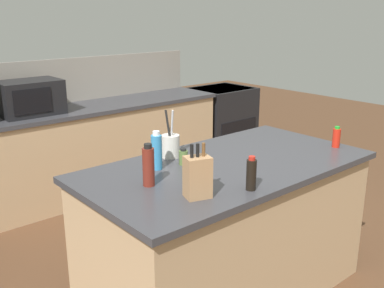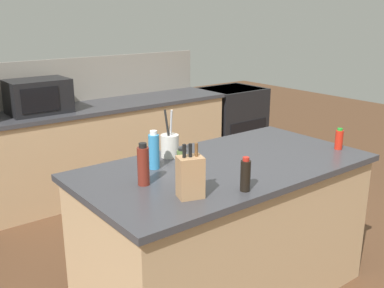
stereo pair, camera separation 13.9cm
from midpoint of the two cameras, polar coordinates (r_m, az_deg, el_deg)
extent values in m
cube|color=tan|center=(4.89, -12.31, -0.72)|extent=(2.68, 0.62, 0.90)
cube|color=#38383D|center=(4.78, -12.65, 4.67)|extent=(2.72, 0.66, 0.04)
cube|color=gray|center=(5.01, -14.56, 7.99)|extent=(2.68, 0.03, 0.46)
cube|color=tan|center=(3.05, 3.02, -11.22)|extent=(1.83, 0.93, 0.90)
cube|color=#38383D|center=(2.86, 3.17, -2.87)|extent=(1.89, 0.99, 0.04)
cube|color=black|center=(5.90, 3.03, 2.70)|extent=(0.76, 0.64, 0.92)
cube|color=black|center=(5.71, 5.26, 0.98)|extent=(0.61, 0.01, 0.41)
cube|color=black|center=(5.81, 3.10, 7.01)|extent=(0.68, 0.58, 0.02)
cube|color=black|center=(4.47, -20.74, 5.54)|extent=(0.55, 0.38, 0.32)
cube|color=black|center=(4.27, -20.45, 5.10)|extent=(0.34, 0.01, 0.22)
cube|color=#A87C54|center=(2.31, -1.01, -4.24)|extent=(0.15, 0.14, 0.22)
cylinder|color=black|center=(2.26, -1.80, -0.91)|extent=(0.02, 0.02, 0.07)
cylinder|color=black|center=(2.27, -1.03, -0.81)|extent=(0.02, 0.02, 0.07)
cylinder|color=brown|center=(2.28, -0.27, -0.72)|extent=(0.02, 0.02, 0.07)
cylinder|color=beige|center=(2.97, -4.08, -0.27)|extent=(0.12, 0.12, 0.15)
cylinder|color=olive|center=(2.94, -4.02, 2.72)|extent=(0.01, 0.05, 0.18)
cylinder|color=black|center=(2.92, -4.47, 2.59)|extent=(0.01, 0.05, 0.18)
cylinder|color=#B2B2B7|center=(2.91, -3.92, 2.58)|extent=(0.01, 0.03, 0.18)
cylinder|color=black|center=(2.43, 5.91, -3.94)|extent=(0.06, 0.06, 0.17)
cylinder|color=#B22319|center=(2.40, 5.98, -1.81)|extent=(0.04, 0.04, 0.02)
cylinder|color=#3384BC|center=(2.74, -5.97, -1.06)|extent=(0.07, 0.07, 0.21)
cylinder|color=white|center=(2.70, -6.05, 1.36)|extent=(0.04, 0.04, 0.03)
cylinder|color=maroon|center=(2.48, -7.15, -2.93)|extent=(0.07, 0.07, 0.22)
cylinder|color=black|center=(2.45, -7.25, -0.27)|extent=(0.04, 0.04, 0.03)
cylinder|color=#567038|center=(2.82, -2.52, -1.75)|extent=(0.06, 0.06, 0.09)
cylinder|color=black|center=(2.81, -2.53, -0.73)|extent=(0.04, 0.04, 0.02)
cylinder|color=red|center=(3.32, 16.73, 0.74)|extent=(0.05, 0.05, 0.13)
cylinder|color=green|center=(3.30, 16.84, 2.00)|extent=(0.04, 0.04, 0.02)
camera|label=1|loc=(0.07, -91.29, -0.38)|focal=42.00mm
camera|label=2|loc=(0.07, 88.71, 0.38)|focal=42.00mm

